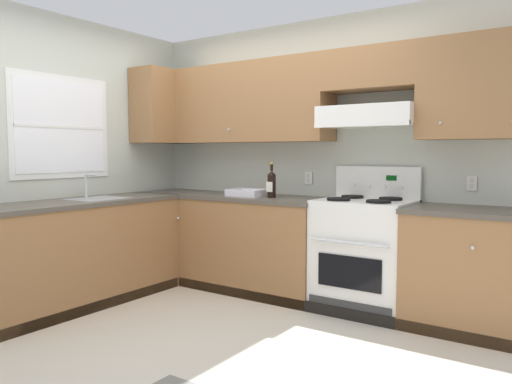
% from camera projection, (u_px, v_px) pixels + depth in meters
% --- Properties ---
extents(ground_plane, '(7.04, 7.04, 0.00)m').
position_uv_depth(ground_plane, '(185.00, 333.00, 3.67)').
color(ground_plane, beige).
extents(wall_back, '(4.68, 0.57, 2.55)m').
position_uv_depth(wall_back, '(329.00, 135.00, 4.58)').
color(wall_back, beige).
rests_on(wall_back, ground_plane).
extents(wall_left, '(0.47, 4.00, 2.55)m').
position_uv_depth(wall_left, '(72.00, 150.00, 4.65)').
color(wall_left, beige).
rests_on(wall_left, ground_plane).
extents(counter_back_run, '(3.60, 0.65, 0.91)m').
position_uv_depth(counter_back_run, '(284.00, 248.00, 4.60)').
color(counter_back_run, olive).
rests_on(counter_back_run, ground_plane).
extents(counter_left_run, '(0.63, 1.91, 1.13)m').
position_uv_depth(counter_left_run, '(77.00, 252.00, 4.33)').
color(counter_left_run, olive).
rests_on(counter_left_run, ground_plane).
extents(stove, '(0.76, 0.62, 1.20)m').
position_uv_depth(stove, '(364.00, 254.00, 4.18)').
color(stove, white).
rests_on(stove, ground_plane).
extents(wine_bottle, '(0.08, 0.08, 0.33)m').
position_uv_depth(wine_bottle, '(272.00, 183.00, 4.58)').
color(wine_bottle, black).
rests_on(wine_bottle, counter_back_run).
extents(bowl, '(0.34, 0.27, 0.06)m').
position_uv_depth(bowl, '(248.00, 194.00, 4.74)').
color(bowl, silver).
rests_on(bowl, counter_back_run).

